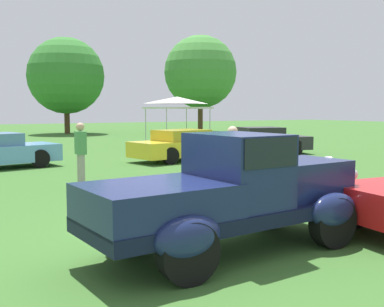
{
  "coord_description": "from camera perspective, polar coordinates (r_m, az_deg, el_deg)",
  "views": [
    {
      "loc": [
        -3.5,
        -5.77,
        2.06
      ],
      "look_at": [
        0.67,
        1.55,
        1.24
      ],
      "focal_mm": 43.59,
      "sensor_mm": 36.0,
      "label": 1
    }
  ],
  "objects": [
    {
      "name": "ground_plane",
      "position": [
        7.05,
        1.52,
        -11.44
      ],
      "size": [
        120.0,
        120.0,
        0.0
      ],
      "primitive_type": "plane",
      "color": "#386628"
    },
    {
      "name": "feature_pickup_truck",
      "position": [
        6.74,
        5.02,
        -4.68
      ],
      "size": [
        4.5,
        2.09,
        1.7
      ],
      "color": "black",
      "rests_on": "ground_plane"
    },
    {
      "name": "show_car_yellow",
      "position": [
        18.63,
        -0.91,
        1.02
      ],
      "size": [
        4.79,
        2.55,
        1.22
      ],
      "color": "yellow",
      "rests_on": "ground_plane"
    },
    {
      "name": "show_car_charcoal",
      "position": [
        21.39,
        8.71,
        1.54
      ],
      "size": [
        4.39,
        2.48,
        1.22
      ],
      "color": "#28282D",
      "rests_on": "ground_plane"
    },
    {
      "name": "spectator_between_cars",
      "position": [
        12.64,
        -13.46,
        0.17
      ],
      "size": [
        0.26,
        0.41,
        1.69
      ],
      "color": "#9E998E",
      "rests_on": "ground_plane"
    },
    {
      "name": "spectator_by_row",
      "position": [
        9.92,
        4.96,
        -1.12
      ],
      "size": [
        0.46,
        0.44,
        1.69
      ],
      "color": "#283351",
      "rests_on": "ground_plane"
    },
    {
      "name": "canopy_tent_center_field",
      "position": [
        25.59,
        -1.84,
        6.32
      ],
      "size": [
        2.9,
        2.9,
        2.71
      ],
      "color": "#B7B7BC",
      "rests_on": "ground_plane"
    },
    {
      "name": "treeline_mid_left",
      "position": [
        39.75,
        -15.17,
        9.16
      ],
      "size": [
        6.19,
        6.19,
        7.82
      ],
      "color": "#47331E",
      "rests_on": "ground_plane"
    },
    {
      "name": "treeline_center",
      "position": [
        41.44,
        1.03,
        9.94
      ],
      "size": [
        6.35,
        6.35,
        8.44
      ],
      "color": "brown",
      "rests_on": "ground_plane"
    }
  ]
}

